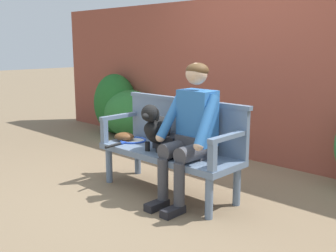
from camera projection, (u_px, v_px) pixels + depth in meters
ground_plane at (168, 192)px, 4.06m from camera, size 40.00×40.00×0.00m
brick_garden_fence at (262, 80)px, 5.08m from camera, size 8.00×0.30×2.06m
hedge_bush_mid_left at (115, 104)px, 6.66m from camera, size 0.81×0.63×0.99m
hedge_bush_mid_right at (131, 114)px, 6.39m from camera, size 0.92×0.77×0.76m
garden_bench at (168, 156)px, 3.99m from camera, size 1.52×0.54×0.44m
bench_backrest at (184, 122)px, 4.09m from camera, size 1.56×0.06×0.50m
bench_armrest_left_end at (114, 122)px, 4.35m from camera, size 0.06×0.54×0.28m
bench_armrest_right_end at (222, 145)px, 3.38m from camera, size 0.06×0.54×0.28m
person_seated at (191, 128)px, 3.70m from camera, size 0.56×0.67×1.31m
dog_on_bench at (156, 127)px, 3.95m from camera, size 0.31×0.47×0.47m
tennis_racket at (131, 141)px, 4.35m from camera, size 0.32×0.58×0.03m
baseball_glove at (124, 137)px, 4.38m from camera, size 0.27×0.25×0.09m
sports_bag at (169, 142)px, 4.05m from camera, size 0.28×0.20×0.14m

